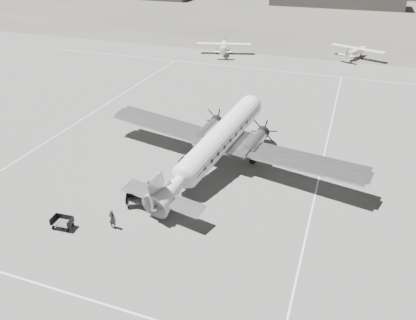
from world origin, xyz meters
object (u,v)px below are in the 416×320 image
at_px(light_plane_right, 355,53).
at_px(baggage_cart_far, 62,223).
at_px(baggage_cart_near, 136,201).
at_px(passenger, 160,180).
at_px(ramp_agent, 149,188).
at_px(light_plane_left, 224,48).
at_px(dc3_airliner, 215,146).
at_px(ground_crew, 112,219).

height_order(light_plane_right, baggage_cart_far, light_plane_right).
distance_m(baggage_cart_near, passenger, 3.39).
bearing_deg(ramp_agent, baggage_cart_far, 162.83).
bearing_deg(passenger, baggage_cart_far, 173.21).
bearing_deg(light_plane_right, light_plane_left, -145.13).
height_order(light_plane_left, baggage_cart_far, light_plane_left).
bearing_deg(dc3_airliner, light_plane_left, 118.63).
xyz_separation_m(ramp_agent, passenger, (0.32, 1.49, 0.03)).
bearing_deg(baggage_cart_near, light_plane_left, 74.35).
relative_size(baggage_cart_near, ramp_agent, 1.11).
height_order(dc3_airliner, ground_crew, dc3_airliner).
height_order(dc3_airliner, light_plane_right, dc3_airliner).
bearing_deg(baggage_cart_far, dc3_airliner, 51.67).
distance_m(baggage_cart_near, ground_crew, 3.32).
height_order(light_plane_left, ramp_agent, light_plane_left).
relative_size(dc3_airliner, light_plane_left, 2.65).
distance_m(baggage_cart_near, baggage_cart_far, 6.19).
xyz_separation_m(light_plane_right, ground_crew, (-16.30, -60.00, -0.27)).
xyz_separation_m(dc3_airliner, baggage_cart_near, (-4.47, -7.99, -2.22)).
height_order(dc3_airliner, light_plane_left, dc3_airliner).
bearing_deg(baggage_cart_far, ground_crew, 15.79).
distance_m(ground_crew, ramp_agent, 5.14).
bearing_deg(ramp_agent, dc3_airliner, -16.30).
height_order(baggage_cart_far, ground_crew, ground_crew).
bearing_deg(passenger, dc3_airliner, -14.79).
xyz_separation_m(light_plane_left, ramp_agent, (8.90, -49.74, -0.33)).
relative_size(light_plane_right, baggage_cart_far, 6.21).
height_order(baggage_cart_far, passenger, passenger).
bearing_deg(dc3_airliner, light_plane_right, 88.68).
relative_size(light_plane_right, passenger, 6.47).
distance_m(baggage_cart_far, ramp_agent, 7.87).
bearing_deg(baggage_cart_near, ground_crew, -119.77).
distance_m(dc3_airliner, light_plane_right, 50.09).
distance_m(light_plane_right, passenger, 55.57).
xyz_separation_m(light_plane_left, light_plane_right, (24.54, 5.15, -0.02)).
bearing_deg(baggage_cart_near, ramp_agent, 52.95).
bearing_deg(baggage_cart_far, passenger, 54.82).
relative_size(ground_crew, passenger, 1.01).
relative_size(light_plane_right, ramp_agent, 6.69).
relative_size(baggage_cart_near, passenger, 1.08).
distance_m(dc3_airliner, ground_crew, 12.39).
relative_size(dc3_airliner, baggage_cart_near, 16.24).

